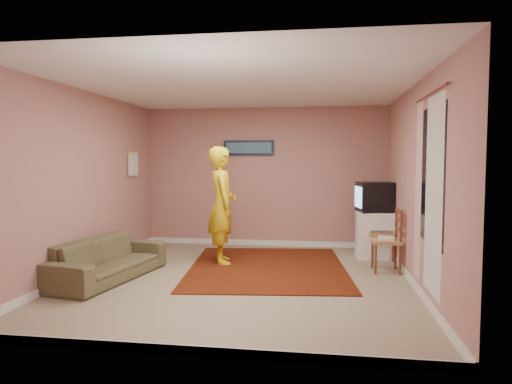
# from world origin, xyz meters

# --- Properties ---
(ground) EXTENTS (5.00, 5.00, 0.00)m
(ground) POSITION_xyz_m (0.00, 0.00, 0.00)
(ground) COLOR gray
(ground) RESTS_ON ground
(wall_back) EXTENTS (4.50, 0.02, 2.60)m
(wall_back) POSITION_xyz_m (0.00, 2.50, 1.30)
(wall_back) COLOR #A06C69
(wall_back) RESTS_ON ground
(wall_front) EXTENTS (4.50, 0.02, 2.60)m
(wall_front) POSITION_xyz_m (0.00, -2.50, 1.30)
(wall_front) COLOR #A06C69
(wall_front) RESTS_ON ground
(wall_left) EXTENTS (0.02, 5.00, 2.60)m
(wall_left) POSITION_xyz_m (-2.25, 0.00, 1.30)
(wall_left) COLOR #A06C69
(wall_left) RESTS_ON ground
(wall_right) EXTENTS (0.02, 5.00, 2.60)m
(wall_right) POSITION_xyz_m (2.25, 0.00, 1.30)
(wall_right) COLOR #A06C69
(wall_right) RESTS_ON ground
(ceiling) EXTENTS (4.50, 5.00, 0.02)m
(ceiling) POSITION_xyz_m (0.00, 0.00, 2.60)
(ceiling) COLOR silver
(ceiling) RESTS_ON wall_back
(baseboard_back) EXTENTS (4.50, 0.02, 0.10)m
(baseboard_back) POSITION_xyz_m (0.00, 2.49, 0.05)
(baseboard_back) COLOR silver
(baseboard_back) RESTS_ON ground
(baseboard_front) EXTENTS (4.50, 0.02, 0.10)m
(baseboard_front) POSITION_xyz_m (0.00, -2.49, 0.05)
(baseboard_front) COLOR silver
(baseboard_front) RESTS_ON ground
(baseboard_left) EXTENTS (0.02, 5.00, 0.10)m
(baseboard_left) POSITION_xyz_m (-2.24, 0.00, 0.05)
(baseboard_left) COLOR silver
(baseboard_left) RESTS_ON ground
(baseboard_right) EXTENTS (0.02, 5.00, 0.10)m
(baseboard_right) POSITION_xyz_m (2.24, 0.00, 0.05)
(baseboard_right) COLOR silver
(baseboard_right) RESTS_ON ground
(window) EXTENTS (0.01, 1.10, 1.50)m
(window) POSITION_xyz_m (2.24, -0.90, 1.45)
(window) COLOR black
(window) RESTS_ON wall_right
(curtain_sheer) EXTENTS (0.01, 0.75, 2.10)m
(curtain_sheer) POSITION_xyz_m (2.23, -1.05, 1.25)
(curtain_sheer) COLOR silver
(curtain_sheer) RESTS_ON wall_right
(curtain_floral) EXTENTS (0.01, 0.35, 2.10)m
(curtain_floral) POSITION_xyz_m (2.21, -0.35, 1.25)
(curtain_floral) COLOR beige
(curtain_floral) RESTS_ON wall_right
(curtain_rod) EXTENTS (0.02, 1.40, 0.02)m
(curtain_rod) POSITION_xyz_m (2.20, -0.90, 2.32)
(curtain_rod) COLOR brown
(curtain_rod) RESTS_ON wall_right
(picture_back) EXTENTS (0.95, 0.04, 0.28)m
(picture_back) POSITION_xyz_m (-0.30, 2.47, 1.85)
(picture_back) COLOR #131C36
(picture_back) RESTS_ON wall_back
(picture_left) EXTENTS (0.04, 0.38, 0.42)m
(picture_left) POSITION_xyz_m (-2.22, 1.60, 1.55)
(picture_left) COLOR beige
(picture_left) RESTS_ON wall_left
(area_rug) EXTENTS (2.59, 3.10, 0.02)m
(area_rug) POSITION_xyz_m (0.27, 0.71, 0.01)
(area_rug) COLOR black
(area_rug) RESTS_ON ground
(tv_cabinet) EXTENTS (0.60, 0.55, 0.77)m
(tv_cabinet) POSITION_xyz_m (1.95, 1.71, 0.38)
(tv_cabinet) COLOR white
(tv_cabinet) RESTS_ON ground
(crt_tv) EXTENTS (0.64, 0.60, 0.49)m
(crt_tv) POSITION_xyz_m (1.94, 1.70, 1.01)
(crt_tv) COLOR black
(crt_tv) RESTS_ON tv_cabinet
(chair_a) EXTENTS (0.47, 0.46, 0.47)m
(chair_a) POSITION_xyz_m (2.00, 1.51, 0.53)
(chair_a) COLOR tan
(chair_a) RESTS_ON ground
(dvd_player) EXTENTS (0.38, 0.29, 0.06)m
(dvd_player) POSITION_xyz_m (2.00, 1.51, 0.47)
(dvd_player) COLOR #AEAEB3
(dvd_player) RESTS_ON chair_a
(blue_throw) EXTENTS (0.45, 0.06, 0.47)m
(blue_throw) POSITION_xyz_m (2.00, 1.70, 0.70)
(blue_throw) COLOR #819DD4
(blue_throw) RESTS_ON chair_a
(chair_b) EXTENTS (0.41, 0.43, 0.50)m
(chair_b) POSITION_xyz_m (2.00, 0.72, 0.56)
(chair_b) COLOR tan
(chair_b) RESTS_ON ground
(game_console) EXTENTS (0.24, 0.19, 0.05)m
(game_console) POSITION_xyz_m (2.00, 0.72, 0.49)
(game_console) COLOR white
(game_console) RESTS_ON chair_b
(sofa) EXTENTS (1.05, 2.00, 0.55)m
(sofa) POSITION_xyz_m (-1.80, -0.27, 0.28)
(sofa) COLOR brown
(sofa) RESTS_ON ground
(person) EXTENTS (0.63, 0.77, 1.83)m
(person) POSITION_xyz_m (-0.47, 0.93, 0.91)
(person) COLOR gold
(person) RESTS_ON ground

